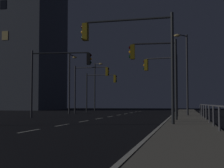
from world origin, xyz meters
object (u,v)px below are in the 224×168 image
object	(u,v)px
traffic_light_mid_right	(155,64)
street_lamp_corner	(96,82)
street_lamp_across_street	(185,67)
traffic_light_mid_left	(89,79)
street_lamp_far_end	(70,77)
traffic_light_overhead_east	(162,74)
traffic_light_near_left	(100,85)
traffic_light_far_center	(132,46)
traffic_light_far_right	(58,69)

from	to	relation	value
traffic_light_mid_right	street_lamp_corner	bearing A→B (deg)	112.66
street_lamp_across_street	street_lamp_corner	world-z (taller)	street_lamp_across_street
traffic_light_mid_left	street_lamp_far_end	bearing A→B (deg)	-162.76
traffic_light_overhead_east	traffic_light_near_left	xyz separation A→B (m)	(-8.68, 13.25, -0.09)
traffic_light_near_left	street_lamp_corner	xyz separation A→B (m)	(-2.46, 7.12, 0.76)
street_lamp_corner	street_lamp_across_street	bearing A→B (deg)	-54.29
traffic_light_far_center	traffic_light_mid_right	bearing A→B (deg)	78.60
traffic_light_near_left	traffic_light_far_center	bearing A→B (deg)	-71.87
traffic_light_near_left	street_lamp_across_street	distance (m)	15.33
traffic_light_mid_left	traffic_light_near_left	bearing A→B (deg)	87.63
traffic_light_far_right	street_lamp_far_end	xyz separation A→B (m)	(-2.52, 10.38, 0.19)
traffic_light_mid_left	street_lamp_across_street	world-z (taller)	street_lamp_across_street
traffic_light_near_left	street_lamp_across_street	bearing A→B (deg)	-46.17
traffic_light_mid_right	street_lamp_far_end	bearing A→B (deg)	126.66
traffic_light_mid_right	traffic_light_mid_left	distance (m)	17.71
traffic_light_mid_right	street_lamp_across_street	bearing A→B (deg)	77.31
traffic_light_far_right	traffic_light_far_center	distance (m)	11.45
traffic_light_far_center	street_lamp_across_street	size ratio (longest dim) A/B	0.80
traffic_light_overhead_east	street_lamp_corner	world-z (taller)	street_lamp_corner
traffic_light_far_right	traffic_light_mid_right	bearing A→B (deg)	-27.14
traffic_light_overhead_east	traffic_light_far_right	world-z (taller)	traffic_light_far_right
traffic_light_far_right	traffic_light_mid_left	size ratio (longest dim) A/B	1.01
traffic_light_near_left	street_lamp_far_end	distance (m)	5.40
traffic_light_far_center	traffic_light_mid_left	size ratio (longest dim) A/B	1.04
street_lamp_across_street	street_lamp_far_end	distance (m)	14.26
traffic_light_far_right	traffic_light_near_left	world-z (taller)	traffic_light_far_right
traffic_light_far_right	street_lamp_corner	xyz separation A→B (m)	(-2.72, 22.36, 0.33)
street_lamp_corner	traffic_light_mid_left	bearing A→B (deg)	-78.62
street_lamp_corner	street_lamp_far_end	xyz separation A→B (m)	(0.20, -11.98, -0.14)
traffic_light_far_right	traffic_light_mid_right	world-z (taller)	traffic_light_far_right
traffic_light_mid_left	street_lamp_far_end	distance (m)	2.20
traffic_light_far_right	traffic_light_mid_left	bearing A→B (deg)	92.30
traffic_light_overhead_east	street_lamp_far_end	bearing A→B (deg)	142.53
traffic_light_near_left	street_lamp_across_street	xyz separation A→B (m)	(10.60, -11.04, 0.87)
traffic_light_mid_right	street_lamp_far_end	world-z (taller)	street_lamp_far_end
traffic_light_far_center	traffic_light_mid_right	xyz separation A→B (m)	(0.87, 4.30, -0.48)
traffic_light_mid_right	traffic_light_mid_left	xyz separation A→B (m)	(-8.85, 15.34, 0.16)
street_lamp_far_end	traffic_light_near_left	bearing A→B (deg)	65.13
traffic_light_far_center	traffic_light_mid_right	world-z (taller)	traffic_light_far_center
traffic_light_far_right	traffic_light_mid_right	distance (m)	9.45
street_lamp_far_end	traffic_light_far_center	bearing A→B (deg)	-62.07
street_lamp_corner	traffic_light_mid_right	bearing A→B (deg)	-67.34
traffic_light_overhead_east	traffic_light_near_left	distance (m)	15.84
traffic_light_near_left	traffic_light_mid_right	xyz separation A→B (m)	(8.68, -19.56, 0.19)
traffic_light_near_left	traffic_light_mid_right	size ratio (longest dim) A/B	0.97
traffic_light_overhead_east	traffic_light_far_center	distance (m)	10.66
traffic_light_far_right	street_lamp_far_end	world-z (taller)	street_lamp_far_end
traffic_light_mid_right	traffic_light_overhead_east	bearing A→B (deg)	89.98
traffic_light_overhead_east	street_lamp_across_street	distance (m)	3.03
street_lamp_corner	traffic_light_overhead_east	bearing A→B (deg)	-61.33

